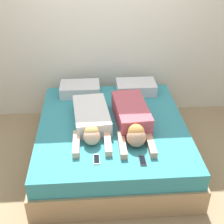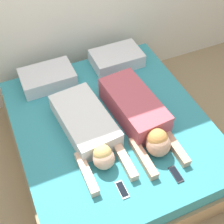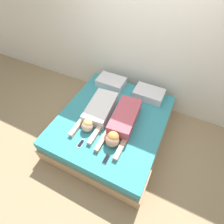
{
  "view_description": "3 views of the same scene",
  "coord_description": "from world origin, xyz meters",
  "px_view_note": "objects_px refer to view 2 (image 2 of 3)",
  "views": [
    {
      "loc": [
        -0.21,
        -3.04,
        2.51
      ],
      "look_at": [
        0.0,
        0.0,
        0.64
      ],
      "focal_mm": 50.0,
      "sensor_mm": 36.0,
      "label": 1
    },
    {
      "loc": [
        -0.73,
        -1.67,
        2.7
      ],
      "look_at": [
        0.0,
        0.0,
        0.64
      ],
      "focal_mm": 50.0,
      "sensor_mm": 36.0,
      "label": 2
    },
    {
      "loc": [
        0.8,
        -1.65,
        2.77
      ],
      "look_at": [
        0.0,
        0.0,
        0.64
      ],
      "focal_mm": 28.0,
      "sensor_mm": 36.0,
      "label": 3
    }
  ],
  "objects_px": {
    "bed": "(112,139)",
    "person_left": "(89,128)",
    "cell_phone_left": "(122,190)",
    "cell_phone_right": "(176,174)",
    "pillow_head_right": "(117,58)",
    "pillow_head_left": "(48,78)",
    "person_right": "(139,114)"
  },
  "relations": [
    {
      "from": "bed",
      "to": "person_left",
      "type": "xyz_separation_m",
      "value": [
        -0.24,
        -0.04,
        0.34
      ]
    },
    {
      "from": "cell_phone_left",
      "to": "cell_phone_right",
      "type": "xyz_separation_m",
      "value": [
        0.45,
        -0.05,
        0.0
      ]
    },
    {
      "from": "pillow_head_right",
      "to": "cell_phone_left",
      "type": "relative_size",
      "value": 3.4
    },
    {
      "from": "bed",
      "to": "pillow_head_right",
      "type": "distance_m",
      "value": 0.9
    },
    {
      "from": "bed",
      "to": "pillow_head_left",
      "type": "bearing_deg",
      "value": 117.07
    },
    {
      "from": "person_left",
      "to": "cell_phone_right",
      "type": "height_order",
      "value": "person_left"
    },
    {
      "from": "pillow_head_right",
      "to": "bed",
      "type": "bearing_deg",
      "value": -117.07
    },
    {
      "from": "person_right",
      "to": "cell_phone_right",
      "type": "xyz_separation_m",
      "value": [
        0.03,
        -0.61,
        -0.11
      ]
    },
    {
      "from": "pillow_head_left",
      "to": "person_right",
      "type": "height_order",
      "value": "person_right"
    },
    {
      "from": "pillow_head_right",
      "to": "person_left",
      "type": "height_order",
      "value": "person_left"
    },
    {
      "from": "bed",
      "to": "person_left",
      "type": "bearing_deg",
      "value": -170.79
    },
    {
      "from": "pillow_head_right",
      "to": "cell_phone_right",
      "type": "distance_m",
      "value": 1.46
    },
    {
      "from": "cell_phone_left",
      "to": "cell_phone_right",
      "type": "relative_size",
      "value": 1.0
    },
    {
      "from": "cell_phone_left",
      "to": "bed",
      "type": "bearing_deg",
      "value": 72.94
    },
    {
      "from": "person_left",
      "to": "cell_phone_left",
      "type": "relative_size",
      "value": 6.77
    },
    {
      "from": "bed",
      "to": "pillow_head_right",
      "type": "xyz_separation_m",
      "value": [
        0.38,
        0.75,
        0.33
      ]
    },
    {
      "from": "pillow_head_right",
      "to": "person_right",
      "type": "distance_m",
      "value": 0.86
    },
    {
      "from": "person_left",
      "to": "cell_phone_left",
      "type": "height_order",
      "value": "person_left"
    },
    {
      "from": "bed",
      "to": "cell_phone_left",
      "type": "height_order",
      "value": "cell_phone_left"
    },
    {
      "from": "cell_phone_right",
      "to": "person_right",
      "type": "bearing_deg",
      "value": 92.94
    },
    {
      "from": "pillow_head_right",
      "to": "person_right",
      "type": "relative_size",
      "value": 0.5
    },
    {
      "from": "person_right",
      "to": "cell_phone_left",
      "type": "relative_size",
      "value": 6.84
    },
    {
      "from": "bed",
      "to": "cell_phone_left",
      "type": "relative_size",
      "value": 12.63
    },
    {
      "from": "person_right",
      "to": "cell_phone_left",
      "type": "bearing_deg",
      "value": -127.13
    },
    {
      "from": "bed",
      "to": "cell_phone_left",
      "type": "xyz_separation_m",
      "value": [
        -0.2,
        -0.65,
        0.26
      ]
    },
    {
      "from": "person_left",
      "to": "pillow_head_left",
      "type": "bearing_deg",
      "value": 100.31
    },
    {
      "from": "pillow_head_left",
      "to": "pillow_head_right",
      "type": "relative_size",
      "value": 1.0
    },
    {
      "from": "pillow_head_left",
      "to": "cell_phone_right",
      "type": "xyz_separation_m",
      "value": [
        0.64,
        -1.45,
        -0.07
      ]
    },
    {
      "from": "person_right",
      "to": "cell_phone_left",
      "type": "height_order",
      "value": "person_right"
    },
    {
      "from": "pillow_head_left",
      "to": "person_left",
      "type": "distance_m",
      "value": 0.8
    },
    {
      "from": "person_left",
      "to": "person_right",
      "type": "xyz_separation_m",
      "value": [
        0.46,
        -0.05,
        0.03
      ]
    },
    {
      "from": "person_left",
      "to": "cell_phone_right",
      "type": "xyz_separation_m",
      "value": [
        0.49,
        -0.66,
        -0.08
      ]
    }
  ]
}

